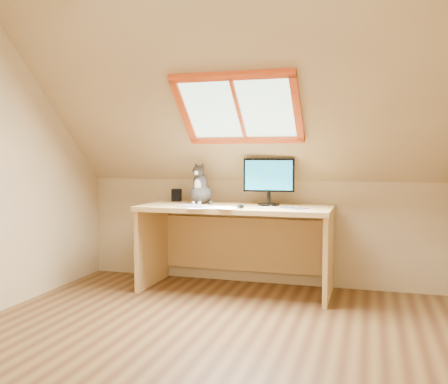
% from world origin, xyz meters
% --- Properties ---
extents(ground, '(3.50, 3.50, 0.00)m').
position_xyz_m(ground, '(0.00, 0.00, 0.00)').
color(ground, brown).
rests_on(ground, ground).
extents(room_shell, '(3.52, 3.52, 2.41)m').
position_xyz_m(room_shell, '(0.00, -0.09, 1.43)').
color(room_shell, tan).
rests_on(room_shell, ground).
extents(desk, '(1.72, 0.75, 0.79)m').
position_xyz_m(desk, '(-0.12, 1.45, 0.55)').
color(desk, tan).
rests_on(desk, ground).
extents(monitor, '(0.46, 0.20, 0.43)m').
position_xyz_m(monitor, '(0.17, 1.47, 1.03)').
color(monitor, black).
rests_on(monitor, desk).
extents(cat, '(0.24, 0.28, 0.39)m').
position_xyz_m(cat, '(-0.48, 1.47, 0.93)').
color(cat, '#403A38').
rests_on(cat, desk).
extents(desk_speaker, '(0.10, 0.10, 0.12)m').
position_xyz_m(desk_speaker, '(-0.79, 1.63, 0.85)').
color(desk_speaker, black).
rests_on(desk_speaker, desk).
extents(graphics_tablet, '(0.32, 0.26, 0.01)m').
position_xyz_m(graphics_tablet, '(-0.43, 1.18, 0.79)').
color(graphics_tablet, '#B2B2B7').
rests_on(graphics_tablet, desk).
extents(mouse, '(0.06, 0.10, 0.03)m').
position_xyz_m(mouse, '(-0.01, 1.16, 0.80)').
color(mouse, black).
rests_on(mouse, desk).
extents(papers, '(0.35, 0.30, 0.01)m').
position_xyz_m(papers, '(-0.22, 1.12, 0.79)').
color(papers, white).
rests_on(papers, desk).
extents(cables, '(0.51, 0.26, 0.01)m').
position_xyz_m(cables, '(0.33, 1.26, 0.79)').
color(cables, silver).
rests_on(cables, desk).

